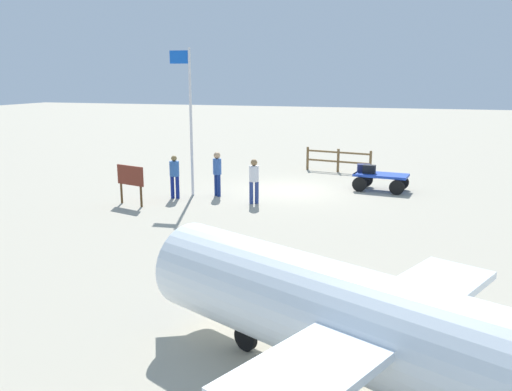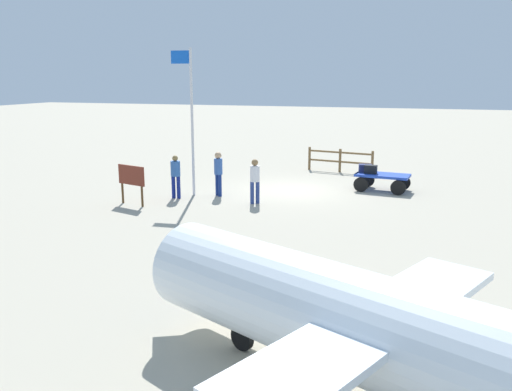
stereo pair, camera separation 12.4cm
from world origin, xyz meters
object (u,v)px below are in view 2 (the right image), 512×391
at_px(suitcase_grey, 371,169).
at_px(signboard, 131,178).
at_px(flagpole, 190,113).
at_px(worker_supervisor, 218,170).
at_px(airplane_near, 357,324).
at_px(suitcase_tan, 365,168).
at_px(worker_trailing, 176,173).
at_px(worker_lead, 255,178).
at_px(luggage_cart, 382,179).

bearing_deg(suitcase_grey, signboard, 33.48).
bearing_deg(flagpole, suitcase_grey, -155.32).
distance_m(worker_supervisor, airplane_near, 13.38).
distance_m(suitcase_tan, suitcase_grey, 0.36).
height_order(suitcase_tan, flagpole, flagpole).
bearing_deg(signboard, worker_trailing, -125.27).
bearing_deg(worker_trailing, worker_lead, -178.11).
distance_m(airplane_near, signboard, 12.99).
xyz_separation_m(suitcase_grey, airplane_near, (-1.33, 14.43, 0.34)).
bearing_deg(signboard, worker_supervisor, -136.12).
bearing_deg(worker_lead, luggage_cart, -138.61).
bearing_deg(worker_trailing, suitcase_grey, -151.24).
relative_size(worker_lead, worker_supervisor, 0.95).
xyz_separation_m(worker_trailing, flagpole, (-0.32, -0.75, 2.16)).
bearing_deg(luggage_cart, airplane_near, 93.45).
bearing_deg(worker_supervisor, airplane_near, 119.98).
height_order(suitcase_grey, worker_trailing, worker_trailing).
height_order(luggage_cart, suitcase_grey, suitcase_grey).
height_order(suitcase_tan, signboard, signboard).
height_order(worker_trailing, signboard, worker_trailing).
relative_size(worker_trailing, signboard, 1.14).
bearing_deg(airplane_near, worker_trailing, -53.15).
relative_size(suitcase_tan, flagpole, 0.10).
bearing_deg(worker_supervisor, worker_trailing, 32.09).
height_order(worker_lead, signboard, worker_lead).
bearing_deg(flagpole, luggage_cart, -156.47).
relative_size(worker_trailing, flagpole, 0.29).
height_order(airplane_near, flagpole, flagpole).
bearing_deg(suitcase_tan, worker_supervisor, 31.19).
xyz_separation_m(suitcase_tan, worker_supervisor, (5.12, 3.10, 0.15)).
bearing_deg(worker_trailing, worker_supervisor, -147.91).
bearing_deg(flagpole, worker_supervisor, -174.21).
relative_size(luggage_cart, suitcase_tan, 3.87).
bearing_deg(worker_trailing, flagpole, -113.08).
relative_size(airplane_near, signboard, 5.93).
distance_m(suitcase_grey, airplane_near, 14.49).
relative_size(worker_supervisor, flagpole, 0.31).
distance_m(worker_supervisor, signboard, 3.28).
bearing_deg(suitcase_tan, suitcase_grey, 132.62).
relative_size(suitcase_tan, signboard, 0.40).
height_order(luggage_cart, suitcase_tan, suitcase_tan).
distance_m(suitcase_tan, worker_trailing, 7.59).
bearing_deg(luggage_cart, signboard, 32.21).
distance_m(suitcase_tan, flagpole, 7.31).
xyz_separation_m(flagpole, signboard, (1.32, 2.17, -2.15)).
relative_size(suitcase_grey, worker_supervisor, 0.30).
height_order(worker_trailing, flagpole, flagpole).
relative_size(worker_trailing, worker_supervisor, 0.96).
relative_size(luggage_cart, airplane_near, 0.26).
xyz_separation_m(worker_lead, worker_trailing, (3.06, 0.10, 0.01)).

